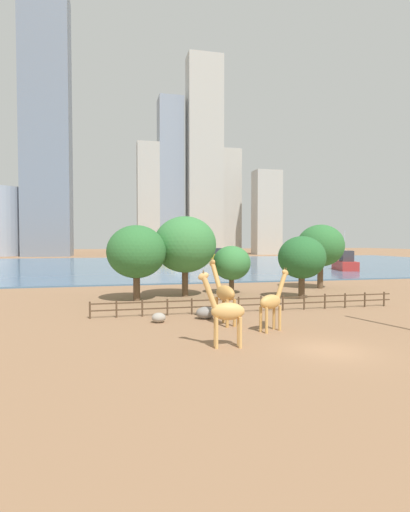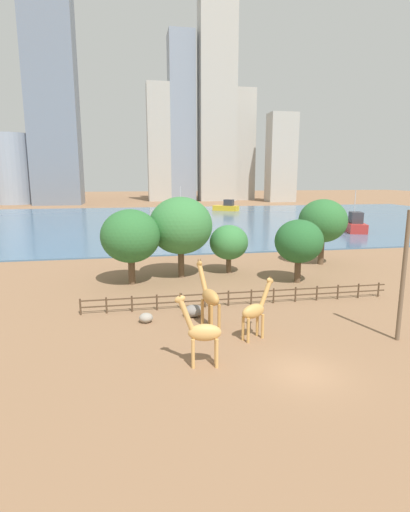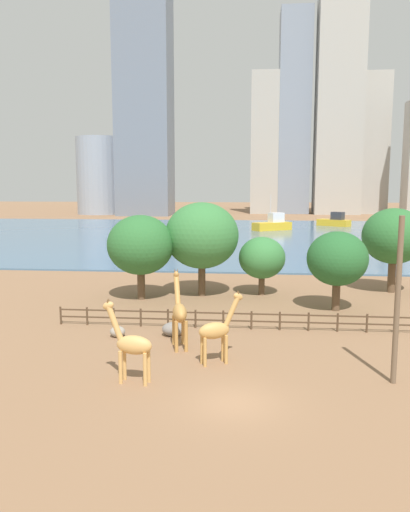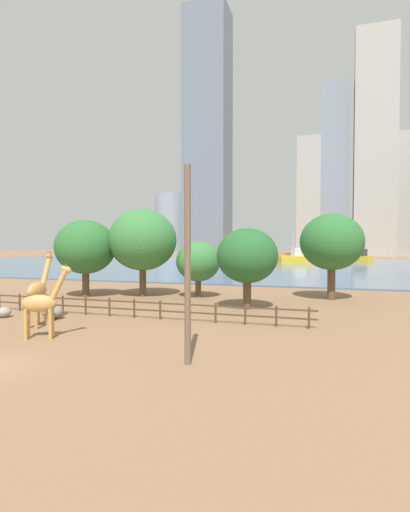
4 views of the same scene
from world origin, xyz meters
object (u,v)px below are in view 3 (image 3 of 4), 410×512
at_px(boulder_by_pole, 173,329).
at_px(tree_left_small, 262,258).
at_px(boat_tug, 273,224).
at_px(giraffe_companion, 131,344).
at_px(utility_pole, 397,301).
at_px(tree_left_large, 202,236).
at_px(boat_ferry, 335,221).
at_px(boulder_near_fence, 118,332).
at_px(giraffe_tall, 179,312).
at_px(tree_right_small, 394,236).
at_px(tree_right_tall, 140,245).
at_px(giraffe_young, 217,330).
at_px(tree_center_broad, 337,259).

xyz_separation_m(boulder_by_pole, tree_left_small, (6.09, 13.32, 2.95)).
distance_m(tree_left_small, boat_tug, 65.50).
xyz_separation_m(giraffe_companion, boat_tug, (10.48, 86.78, -0.51)).
distance_m(utility_pole, tree_left_large, 22.63).
bearing_deg(boat_ferry, boulder_near_fence, 109.26).
distance_m(giraffe_tall, tree_right_small, 25.16).
bearing_deg(tree_right_tall, boat_tug, 78.25).
distance_m(giraffe_tall, boat_ferry, 96.86).
relative_size(utility_pole, boulder_by_pole, 5.71).
xyz_separation_m(boulder_near_fence, tree_right_tall, (-0.89, 11.12, 4.44)).
height_order(giraffe_young, tree_right_tall, tree_right_tall).
height_order(tree_right_tall, tree_left_small, tree_right_tall).
height_order(giraffe_tall, utility_pole, utility_pole).
relative_size(utility_pole, boat_ferry, 1.07).
xyz_separation_m(tree_left_small, boat_tug, (3.57, 65.37, -1.91)).
bearing_deg(boat_ferry, giraffe_young, 113.83).
bearing_deg(giraffe_companion, utility_pole, -166.75).
bearing_deg(tree_right_small, boat_tug, 97.75).
bearing_deg(tree_left_small, boulder_by_pole, -114.57).
height_order(utility_pole, tree_left_small, utility_pole).
bearing_deg(tree_right_tall, giraffe_tall, -67.57).
bearing_deg(boulder_by_pole, tree_left_small, 65.43).
xyz_separation_m(boulder_near_fence, tree_left_large, (4.30, 13.00, 5.13)).
height_order(boulder_near_fence, boulder_by_pole, boulder_by_pole).
xyz_separation_m(giraffe_young, boulder_near_fence, (-6.90, 4.36, -1.58)).
bearing_deg(boulder_by_pole, giraffe_companion, -95.79).
relative_size(boulder_by_pole, tree_left_large, 0.18).
distance_m(giraffe_young, boat_ferry, 98.86).
distance_m(boulder_near_fence, boat_tug, 80.38).
relative_size(giraffe_tall, boat_tug, 0.52).
bearing_deg(tree_left_large, giraffe_companion, -94.14).
bearing_deg(tree_right_tall, boat_ferry, 69.94).
bearing_deg(boulder_near_fence, giraffe_young, -32.26).
height_order(giraffe_young, tree_right_small, tree_right_small).
bearing_deg(giraffe_young, tree_right_tall, 91.36).
relative_size(boulder_by_pole, tree_center_broad, 0.23).
xyz_separation_m(utility_pole, tree_left_large, (-11.74, 19.31, 1.23)).
bearing_deg(giraffe_tall, giraffe_companion, 149.84).
bearing_deg(tree_right_small, boulder_by_pole, -139.51).
distance_m(tree_left_large, boat_tug, 66.98).
relative_size(tree_right_tall, tree_right_small, 0.94).
bearing_deg(giraffe_tall, giraffe_young, -151.73).
height_order(giraffe_tall, boat_tug, boat_tug).
height_order(boulder_by_pole, boat_ferry, boat_ferry).
height_order(giraffe_tall, boulder_near_fence, giraffe_tall).
xyz_separation_m(tree_center_broad, tree_right_small, (6.32, 7.54, 1.10)).
bearing_deg(boat_tug, tree_right_tall, 44.52).
xyz_separation_m(boat_ferry, boat_tug, (-15.38, -12.82, 0.13)).
relative_size(boulder_near_fence, boulder_by_pole, 0.68).
bearing_deg(utility_pole, boat_tug, 91.84).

